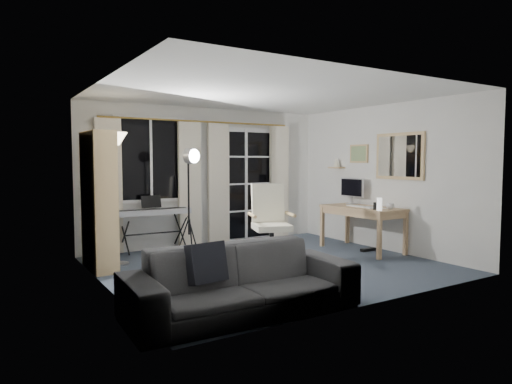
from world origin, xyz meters
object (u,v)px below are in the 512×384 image
at_px(office_chair, 270,216).
at_px(mug, 390,205).
at_px(keyboard_piano, 153,213).
at_px(studio_light, 191,169).
at_px(sofa, 242,269).
at_px(monitor, 352,188).
at_px(bookshelf, 97,205).
at_px(desk, 362,212).
at_px(torchiere_lamp, 117,159).

bearing_deg(office_chair, mug, 3.17).
xyz_separation_m(keyboard_piano, studio_light, (0.31, -0.80, 0.70)).
relative_size(mug, sofa, 0.05).
xyz_separation_m(mug, sofa, (-3.34, -1.15, -0.34)).
bearing_deg(monitor, studio_light, 171.73).
bearing_deg(office_chair, sofa, -110.74).
distance_m(keyboard_piano, studio_light, 1.11).
bearing_deg(office_chair, bookshelf, 177.82).
height_order(office_chair, desk, office_chair).
bearing_deg(torchiere_lamp, monitor, -8.72).
distance_m(studio_light, desk, 2.90).
relative_size(office_chair, mug, 9.68).
relative_size(torchiere_lamp, studio_light, 1.11).
distance_m(desk, monitor, 0.61).
xyz_separation_m(bookshelf, mug, (4.10, -1.45, -0.11)).
xyz_separation_m(studio_light, desk, (2.69, -0.80, -0.72)).
bearing_deg(studio_light, keyboard_piano, 86.55).
distance_m(torchiere_lamp, keyboard_piano, 1.23).
bearing_deg(mug, monitor, 84.19).
height_order(studio_light, monitor, studio_light).
bearing_deg(desk, studio_light, 162.08).
bearing_deg(keyboard_piano, bookshelf, -145.36).
bearing_deg(monitor, office_chair, -170.30).
relative_size(torchiere_lamp, office_chair, 1.63).
bearing_deg(mug, keyboard_piano, 145.89).
xyz_separation_m(torchiere_lamp, monitor, (3.89, -0.60, -0.51)).
height_order(studio_light, mug, studio_light).
xyz_separation_m(torchiere_lamp, keyboard_piano, (0.70, 0.55, -0.85)).
distance_m(office_chair, sofa, 2.26).
distance_m(torchiere_lamp, sofa, 2.94).
height_order(torchiere_lamp, mug, torchiere_lamp).
bearing_deg(desk, monitor, 64.95).
bearing_deg(studio_light, desk, -40.81).
relative_size(keyboard_piano, mug, 10.10).
xyz_separation_m(bookshelf, keyboard_piano, (1.01, 0.65, -0.23)).
bearing_deg(bookshelf, office_chair, -22.26).
bearing_deg(sofa, torchiere_lamp, 101.89).
relative_size(keyboard_piano, desk, 0.88).
height_order(monitor, mug, monitor).
height_order(bookshelf, mug, bookshelf).
bearing_deg(desk, office_chair, 176.66).
distance_m(keyboard_piano, mug, 3.74).
xyz_separation_m(office_chair, sofa, (-1.46, -1.71, -0.24)).
height_order(desk, sofa, sofa).
relative_size(bookshelf, torchiere_lamp, 1.00).
height_order(keyboard_piano, mug, keyboard_piano).
bearing_deg(keyboard_piano, desk, -26.11).
height_order(torchiere_lamp, sofa, torchiere_lamp).
distance_m(bookshelf, torchiere_lamp, 0.70).
bearing_deg(monitor, keyboard_piano, 158.80).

